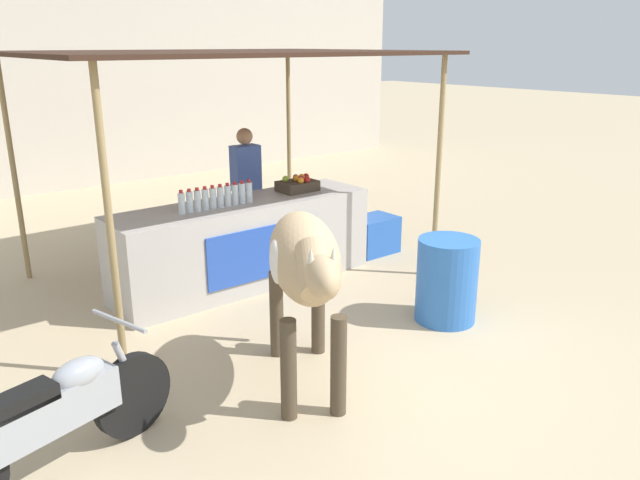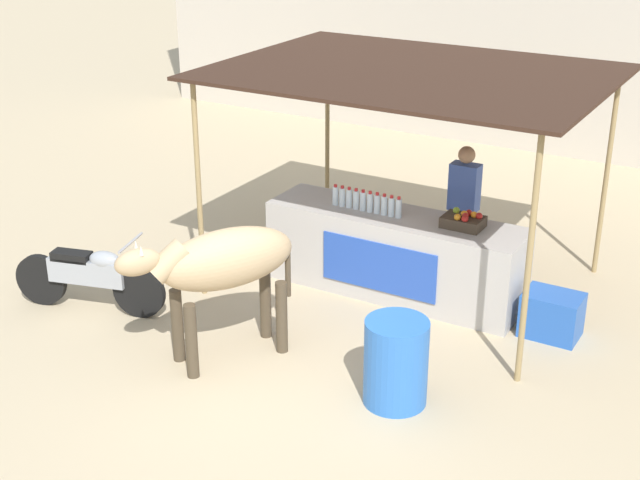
{
  "view_description": "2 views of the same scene",
  "coord_description": "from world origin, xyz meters",
  "px_view_note": "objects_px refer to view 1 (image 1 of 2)",
  "views": [
    {
      "loc": [
        -3.49,
        -3.53,
        2.63
      ],
      "look_at": [
        0.08,
        0.94,
        0.82
      ],
      "focal_mm": 35.0,
      "sensor_mm": 36.0,
      "label": 1
    },
    {
      "loc": [
        3.97,
        -6.32,
        4.63
      ],
      "look_at": [
        -0.12,
        0.71,
        1.18
      ],
      "focal_mm": 50.0,
      "sensor_mm": 36.0,
      "label": 2
    }
  ],
  "objects_px": {
    "fruit_crate": "(298,185)",
    "vendor_behind_counter": "(247,193)",
    "cooler_box": "(373,235)",
    "water_barrel": "(447,280)",
    "cow": "(305,264)",
    "motorcycle_parked": "(54,418)",
    "stall_counter": "(245,243)"
  },
  "relations": [
    {
      "from": "cooler_box",
      "to": "cow",
      "type": "distance_m",
      "value": 3.53
    },
    {
      "from": "vendor_behind_counter",
      "to": "cow",
      "type": "bearing_deg",
      "value": -114.37
    },
    {
      "from": "fruit_crate",
      "to": "cooler_box",
      "type": "bearing_deg",
      "value": -7.76
    },
    {
      "from": "stall_counter",
      "to": "cooler_box",
      "type": "distance_m",
      "value": 1.91
    },
    {
      "from": "fruit_crate",
      "to": "motorcycle_parked",
      "type": "relative_size",
      "value": 0.25
    },
    {
      "from": "cooler_box",
      "to": "water_barrel",
      "type": "xyz_separation_m",
      "value": [
        -0.87,
        -1.97,
        0.18
      ]
    },
    {
      "from": "cow",
      "to": "stall_counter",
      "type": "bearing_deg",
      "value": 69.5
    },
    {
      "from": "cooler_box",
      "to": "water_barrel",
      "type": "height_order",
      "value": "water_barrel"
    },
    {
      "from": "vendor_behind_counter",
      "to": "cooler_box",
      "type": "height_order",
      "value": "vendor_behind_counter"
    },
    {
      "from": "fruit_crate",
      "to": "stall_counter",
      "type": "bearing_deg",
      "value": -176.16
    },
    {
      "from": "vendor_behind_counter",
      "to": "fruit_crate",
      "type": "bearing_deg",
      "value": -68.47
    },
    {
      "from": "water_barrel",
      "to": "stall_counter",
      "type": "bearing_deg",
      "value": 116.26
    },
    {
      "from": "stall_counter",
      "to": "cooler_box",
      "type": "relative_size",
      "value": 5.0
    },
    {
      "from": "fruit_crate",
      "to": "vendor_behind_counter",
      "type": "height_order",
      "value": "vendor_behind_counter"
    },
    {
      "from": "motorcycle_parked",
      "to": "fruit_crate",
      "type": "bearing_deg",
      "value": 31.82
    },
    {
      "from": "cow",
      "to": "motorcycle_parked",
      "type": "height_order",
      "value": "cow"
    },
    {
      "from": "stall_counter",
      "to": "water_barrel",
      "type": "distance_m",
      "value": 2.31
    },
    {
      "from": "fruit_crate",
      "to": "vendor_behind_counter",
      "type": "relative_size",
      "value": 0.27
    },
    {
      "from": "water_barrel",
      "to": "motorcycle_parked",
      "type": "xyz_separation_m",
      "value": [
        -3.72,
        -0.05,
        0.01
      ]
    },
    {
      "from": "stall_counter",
      "to": "cow",
      "type": "bearing_deg",
      "value": -110.5
    },
    {
      "from": "vendor_behind_counter",
      "to": "water_barrel",
      "type": "distance_m",
      "value": 2.9
    },
    {
      "from": "cooler_box",
      "to": "water_barrel",
      "type": "relative_size",
      "value": 0.72
    },
    {
      "from": "motorcycle_parked",
      "to": "cow",
      "type": "bearing_deg",
      "value": -2.69
    },
    {
      "from": "vendor_behind_counter",
      "to": "cooler_box",
      "type": "xyz_separation_m",
      "value": [
        1.38,
        -0.85,
        -0.61
      ]
    },
    {
      "from": "water_barrel",
      "to": "cow",
      "type": "bearing_deg",
      "value": -175.84
    },
    {
      "from": "fruit_crate",
      "to": "motorcycle_parked",
      "type": "bearing_deg",
      "value": -148.18
    },
    {
      "from": "cow",
      "to": "motorcycle_parked",
      "type": "relative_size",
      "value": 1.0
    },
    {
      "from": "stall_counter",
      "to": "vendor_behind_counter",
      "type": "relative_size",
      "value": 1.82
    },
    {
      "from": "vendor_behind_counter",
      "to": "water_barrel",
      "type": "bearing_deg",
      "value": -79.86
    },
    {
      "from": "motorcycle_parked",
      "to": "stall_counter",
      "type": "bearing_deg",
      "value": 38.05
    },
    {
      "from": "water_barrel",
      "to": "motorcycle_parked",
      "type": "height_order",
      "value": "motorcycle_parked"
    },
    {
      "from": "fruit_crate",
      "to": "vendor_behind_counter",
      "type": "distance_m",
      "value": 0.77
    }
  ]
}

